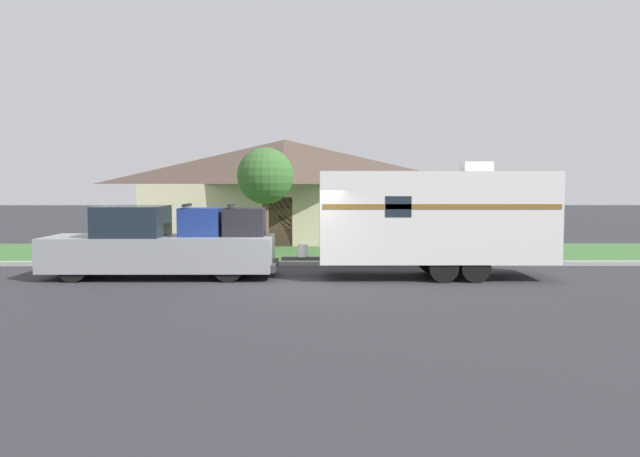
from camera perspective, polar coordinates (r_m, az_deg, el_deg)
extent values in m
plane|color=#2D2D33|center=(16.71, -2.08, -5.10)|extent=(120.00, 120.00, 0.00)
cube|color=#999993|center=(20.41, -1.76, -3.21)|extent=(80.00, 0.30, 0.14)
cube|color=#3D6B33|center=(24.04, -1.54, -2.22)|extent=(80.00, 7.00, 0.03)
cube|color=beige|center=(30.07, -3.22, 1.57)|extent=(12.09, 7.60, 2.66)
pyramid|color=#4C3D33|center=(30.06, -3.24, 6.11)|extent=(13.06, 8.21, 2.11)
cube|color=#4C3828|center=(26.33, -3.63, 0.59)|extent=(1.00, 0.06, 2.10)
cylinder|color=black|center=(18.26, -21.63, -3.29)|extent=(0.83, 0.28, 0.83)
cylinder|color=black|center=(19.80, -19.89, -2.69)|extent=(0.83, 0.28, 0.83)
cylinder|color=black|center=(17.18, -8.38, -3.49)|extent=(0.83, 0.28, 0.83)
cylinder|color=black|center=(18.81, -7.68, -2.82)|extent=(0.83, 0.28, 0.83)
cube|color=gray|center=(18.75, -18.61, -2.12)|extent=(3.53, 2.02, 0.96)
cube|color=#19232D|center=(18.48, -16.81, 0.66)|extent=(1.84, 1.85, 0.86)
cube|color=gray|center=(18.00, -8.90, -2.21)|extent=(2.86, 2.02, 0.96)
cube|color=#333333|center=(17.88, -4.16, -3.37)|extent=(0.12, 1.81, 0.20)
cube|color=navy|center=(18.03, -10.91, 0.58)|extent=(1.15, 0.85, 0.80)
cube|color=black|center=(18.08, -12.08, 2.10)|extent=(0.10, 0.93, 0.08)
cube|color=black|center=(17.84, -6.94, 0.59)|extent=(1.15, 0.85, 0.80)
cube|color=black|center=(17.87, -8.13, 2.13)|extent=(0.10, 0.93, 0.08)
cylinder|color=black|center=(17.22, 11.24, -3.57)|extent=(0.79, 0.22, 0.79)
cylinder|color=black|center=(19.12, 10.08, -2.79)|extent=(0.79, 0.22, 0.79)
cylinder|color=black|center=(17.42, 14.05, -3.53)|extent=(0.79, 0.22, 0.79)
cylinder|color=black|center=(19.29, 12.62, -2.76)|extent=(0.79, 0.22, 0.79)
cube|color=silver|center=(18.03, 10.41, 1.11)|extent=(6.53, 2.23, 2.52)
cube|color=brown|center=(16.92, 11.13, 1.97)|extent=(6.40, 0.01, 0.14)
cube|color=#383838|center=(17.83, -1.79, -2.77)|extent=(1.10, 0.12, 0.10)
cylinder|color=silver|center=(17.80, -1.61, -2.03)|extent=(0.28, 0.28, 0.36)
cube|color=silver|center=(18.27, 14.11, 5.49)|extent=(0.80, 0.68, 0.28)
cube|color=#19232D|center=(16.73, 7.18, 2.00)|extent=(0.70, 0.01, 0.56)
cylinder|color=brown|center=(21.82, 14.23, -1.51)|extent=(0.09, 0.09, 1.16)
cube|color=black|center=(21.77, 14.26, 0.30)|extent=(0.48, 0.20, 0.22)
cylinder|color=brown|center=(23.51, -5.00, 0.24)|extent=(0.24, 0.24, 2.17)
sphere|color=#38662D|center=(23.46, -5.03, 4.82)|extent=(2.12, 2.12, 2.12)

